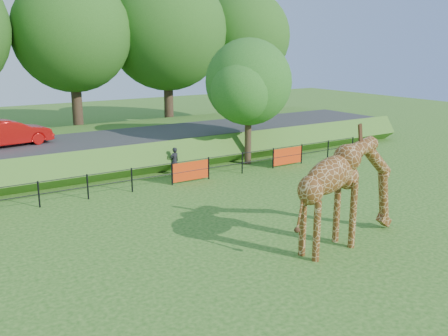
% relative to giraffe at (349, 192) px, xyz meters
% --- Properties ---
extents(ground, '(90.00, 90.00, 0.00)m').
position_rel_giraffe_xyz_m(ground, '(-3.57, 1.41, -1.75)').
color(ground, '#205314').
rests_on(ground, ground).
extents(giraffe, '(4.97, 1.43, 3.50)m').
position_rel_giraffe_xyz_m(giraffe, '(0.00, 0.00, 0.00)').
color(giraffe, '#5A3212').
rests_on(giraffe, ground).
extents(perimeter_fence, '(28.07, 0.10, 1.10)m').
position_rel_giraffe_xyz_m(perimeter_fence, '(-3.57, 9.41, -1.20)').
color(perimeter_fence, black).
rests_on(perimeter_fence, ground).
extents(embankment, '(40.00, 9.00, 1.30)m').
position_rel_giraffe_xyz_m(embankment, '(-3.57, 16.91, -1.10)').
color(embankment, '#205314').
rests_on(embankment, ground).
extents(road, '(40.00, 5.00, 0.12)m').
position_rel_giraffe_xyz_m(road, '(-3.57, 15.41, -0.39)').
color(road, '#2C2C2F').
rests_on(road, embankment).
extents(car_red, '(4.17, 2.05, 1.32)m').
position_rel_giraffe_xyz_m(car_red, '(-7.31, 15.87, 0.33)').
color(car_red, red).
rests_on(car_red, road).
extents(visitor, '(0.55, 0.41, 1.38)m').
position_rel_giraffe_xyz_m(visitor, '(-0.52, 11.16, -1.06)').
color(visitor, black).
rests_on(visitor, ground).
extents(tree_east, '(5.40, 4.71, 6.76)m').
position_rel_giraffe_xyz_m(tree_east, '(4.02, 11.04, 2.53)').
color(tree_east, '#322216').
rests_on(tree_east, ground).
extents(bg_tree_line, '(37.30, 8.80, 11.82)m').
position_rel_giraffe_xyz_m(bg_tree_line, '(-1.68, 23.41, 5.44)').
color(bg_tree_line, '#322216').
rests_on(bg_tree_line, ground).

